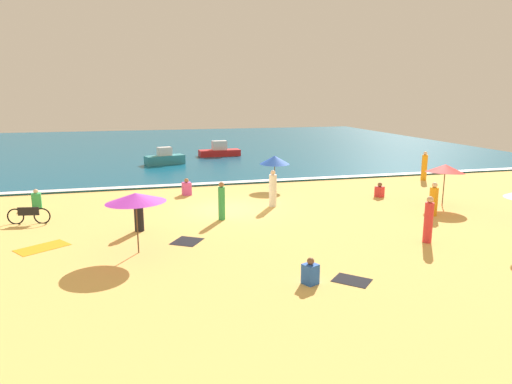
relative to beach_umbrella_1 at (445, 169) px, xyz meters
The scene contains 22 objects.
ground_plane 10.93m from the beach_umbrella_1, 169.38° to the left, with size 60.00×60.00×0.00m, color #EDBC60.
ocean_water 31.85m from the beach_umbrella_1, 109.44° to the left, with size 60.00×44.00×0.10m, color #0F567A.
wave_breaker_foam 13.56m from the beach_umbrella_1, 141.95° to the left, with size 57.00×0.70×0.01m, color white.
beach_umbrella_1 is the anchor object (origin of this frame).
beach_umbrella_2 9.29m from the beach_umbrella_1, 138.06° to the left, with size 1.77×1.78×1.97m.
beach_umbrella_3 15.18m from the beach_umbrella_1, 167.43° to the right, with size 2.95×2.95×2.20m.
parked_bicycle 19.49m from the beach_umbrella_1, behind, with size 1.80×0.36×0.76m.
beachgoer_0 3.67m from the beach_umbrella_1, 127.50° to the left, with size 0.51×0.51×0.80m.
beachgoer_2 8.58m from the beach_umbrella_1, 166.17° to the left, with size 0.53×0.53×1.83m.
beachgoer_3 2.51m from the beach_umbrella_1, 137.19° to the right, with size 0.47×0.47×1.56m.
beachgoer_4 14.81m from the beach_umbrella_1, behind, with size 0.53×0.53×1.53m.
beachgoer_5 7.20m from the beach_umbrella_1, 62.88° to the left, with size 0.45×0.45×1.87m.
beachgoer_6 6.53m from the beach_umbrella_1, 131.09° to the right, with size 0.37×0.37×1.78m.
beachgoer_7 11.22m from the beach_umbrella_1, behind, with size 0.42×0.42×1.71m.
beachgoer_8 12.46m from the beach_umbrella_1, 143.40° to the right, with size 0.53×0.53×0.81m.
beachgoer_9 20.18m from the beach_umbrella_1, 166.66° to the left, with size 0.48×0.48×0.95m.
beachgoer_10 13.52m from the beach_umbrella_1, 154.53° to the left, with size 0.51×0.51×0.93m.
beach_towel_0 18.41m from the beach_umbrella_1, behind, with size 1.99×1.78×0.01m.
beach_towel_1 13.39m from the beach_umbrella_1, 169.24° to the right, with size 1.41×1.44×0.01m.
beach_towel_3 11.56m from the beach_umbrella_1, 139.09° to the right, with size 1.31×1.31×0.01m.
small_boat_0 21.12m from the beach_umbrella_1, 126.79° to the left, with size 3.18×1.92×1.34m.
small_boat_1 22.02m from the beach_umbrella_1, 110.32° to the left, with size 3.65×1.45×1.34m.
Camera 1 is at (-4.10, -21.25, 5.52)m, focal length 32.19 mm.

